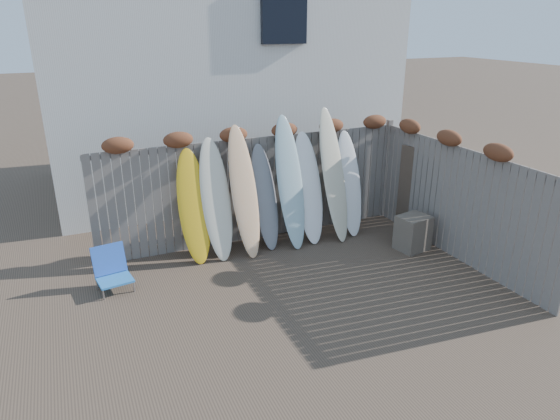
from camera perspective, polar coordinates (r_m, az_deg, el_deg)
name	(u,v)px	position (r m, az deg, el deg)	size (l,w,h in m)	color
ground	(311,295)	(7.94, 3.54, -9.63)	(80.00, 80.00, 0.00)	#493A2D
back_fence	(258,180)	(9.48, -2.58, 3.46)	(6.05, 0.28, 2.24)	slate
right_fence	(458,195)	(9.29, 19.66, 1.57)	(0.28, 4.40, 2.24)	slate
house	(213,55)	(13.10, -7.70, 17.16)	(8.50, 5.50, 6.33)	silver
beach_chair	(112,269)	(8.41, -18.67, -6.45)	(0.59, 0.62, 0.69)	blue
wooden_crate	(413,233)	(9.59, 14.94, -2.53)	(0.56, 0.47, 0.65)	#4E463A
lattice_panel	(424,193)	(10.16, 16.15, 1.91)	(0.05, 1.15, 1.72)	#383022
surfboard_0	(194,207)	(8.81, -9.84, 0.38)	(0.54, 0.07, 2.04)	yellow
surfboard_1	(216,200)	(8.86, -7.32, 1.17)	(0.52, 0.07, 2.20)	beige
surfboard_2	(244,192)	(8.91, -4.12, 2.06)	(0.48, 0.07, 2.41)	#F6A679
surfboard_3	(265,197)	(9.21, -1.73, 1.46)	(0.45, 0.07, 1.99)	slate
surfboard_4	(290,183)	(9.24, 1.15, 3.15)	(0.49, 0.07, 2.51)	#9BBCC5
surfboard_5	(308,188)	(9.48, 3.26, 2.50)	(0.54, 0.07, 2.15)	white
surfboard_6	(334,175)	(9.59, 6.15, 3.96)	(0.47, 0.07, 2.60)	beige
surfboard_7	(349,184)	(9.92, 7.91, 2.99)	(0.49, 0.07, 2.09)	white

